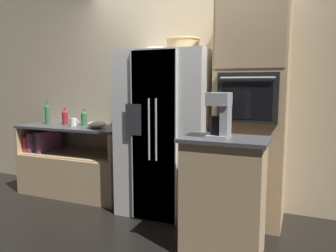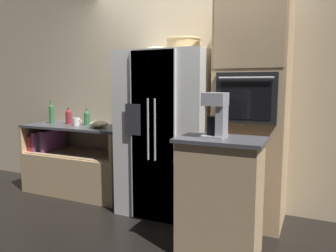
# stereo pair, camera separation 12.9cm
# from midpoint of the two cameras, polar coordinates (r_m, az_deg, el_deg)

# --- Properties ---
(ground_plane) EXTENTS (20.00, 20.00, 0.00)m
(ground_plane) POSITION_cam_midpoint_polar(r_m,az_deg,el_deg) (3.78, -0.04, -14.51)
(ground_plane) COLOR black
(wall_back) EXTENTS (12.00, 0.06, 2.80)m
(wall_back) POSITION_cam_midpoint_polar(r_m,az_deg,el_deg) (3.90, 2.40, 7.25)
(wall_back) COLOR beige
(wall_back) RESTS_ON ground_plane
(counter_left) EXTENTS (1.42, 0.63, 0.88)m
(counter_left) POSITION_cam_midpoint_polar(r_m,az_deg,el_deg) (4.44, -16.58, -7.12)
(counter_left) COLOR tan
(counter_left) RESTS_ON ground_plane
(refrigerator) EXTENTS (0.96, 0.80, 1.75)m
(refrigerator) POSITION_cam_midpoint_polar(r_m,az_deg,el_deg) (3.58, -1.01, -1.19)
(refrigerator) COLOR silver
(refrigerator) RESTS_ON ground_plane
(wall_oven) EXTENTS (0.67, 0.67, 2.24)m
(wall_oven) POSITION_cam_midpoint_polar(r_m,az_deg,el_deg) (3.38, 13.32, 2.39)
(wall_oven) COLOR tan
(wall_oven) RESTS_ON ground_plane
(island_counter) EXTENTS (0.70, 0.45, 0.98)m
(island_counter) POSITION_cam_midpoint_polar(r_m,az_deg,el_deg) (2.78, 8.27, -11.96)
(island_counter) COLOR tan
(island_counter) RESTS_ON ground_plane
(wicker_basket) EXTENTS (0.36, 0.36, 0.14)m
(wicker_basket) POSITION_cam_midpoint_polar(r_m,az_deg,el_deg) (3.58, 1.58, 14.04)
(wicker_basket) COLOR tan
(wicker_basket) RESTS_ON refrigerator
(fruit_bowl) EXTENTS (0.26, 0.26, 0.07)m
(fruit_bowl) POSITION_cam_midpoint_polar(r_m,az_deg,el_deg) (3.72, -3.06, 13.16)
(fruit_bowl) COLOR beige
(fruit_bowl) RESTS_ON refrigerator
(bottle_tall) EXTENTS (0.08, 0.08, 0.21)m
(bottle_tall) POSITION_cam_midpoint_polar(r_m,az_deg,el_deg) (4.32, -15.25, 1.40)
(bottle_tall) COLOR #33723F
(bottle_tall) RESTS_ON counter_left
(bottle_short) EXTENTS (0.08, 0.08, 0.22)m
(bottle_short) POSITION_cam_midpoint_polar(r_m,az_deg,el_deg) (4.49, -18.28, 1.55)
(bottle_short) COLOR maroon
(bottle_short) RESTS_ON counter_left
(bottle_wide) EXTENTS (0.06, 0.06, 0.31)m
(bottle_wide) POSITION_cam_midpoint_polar(r_m,az_deg,el_deg) (4.62, -21.01, 2.00)
(bottle_wide) COLOR #33723F
(bottle_wide) RESTS_ON counter_left
(mug) EXTENTS (0.13, 0.09, 0.10)m
(mug) POSITION_cam_midpoint_polar(r_m,az_deg,el_deg) (4.28, -16.93, 0.64)
(mug) COLOR silver
(mug) RESTS_ON counter_left
(mixing_bowl) EXTENTS (0.23, 0.23, 0.08)m
(mixing_bowl) POSITION_cam_midpoint_polar(r_m,az_deg,el_deg) (4.02, -13.22, 0.26)
(mixing_bowl) COLOR beige
(mixing_bowl) RESTS_ON counter_left
(coffee_maker) EXTENTS (0.17, 0.19, 0.36)m
(coffee_maker) POSITION_cam_midpoint_polar(r_m,az_deg,el_deg) (2.62, 7.86, 2.24)
(coffee_maker) COLOR #B2B2B7
(coffee_maker) RESTS_ON island_counter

